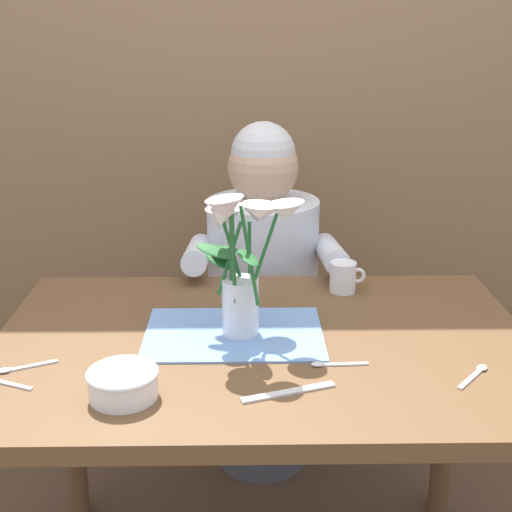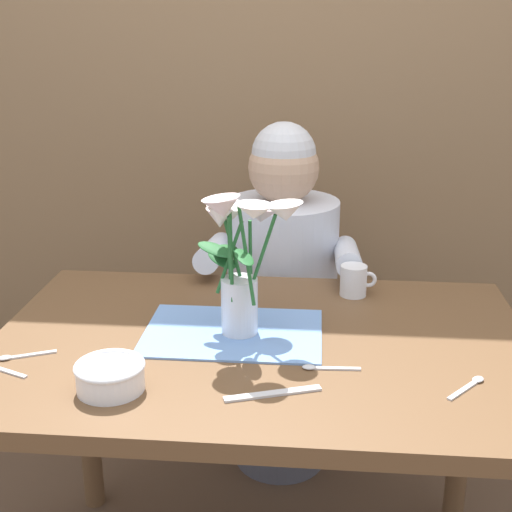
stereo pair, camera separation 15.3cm
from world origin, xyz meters
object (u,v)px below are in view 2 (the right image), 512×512
Objects in this scene: seated_person at (282,306)px; dinner_knife at (273,394)px; tea_cup at (354,280)px; flower_vase at (241,247)px; ceramic_bowl at (110,375)px.

seated_person is 5.97× the size of dinner_knife.
tea_cup is (0.20, -0.33, 0.22)m from seated_person.
dinner_knife is at bearing -88.34° from seated_person.
flower_vase is 1.76× the size of dinner_knife.
ceramic_bowl is at bearing -129.32° from flower_vase.
dinner_knife is (0.03, -0.85, 0.18)m from seated_person.
seated_person is at bearing 84.06° from flower_vase.
ceramic_bowl is 1.46× the size of tea_cup.
ceramic_bowl is at bearing -108.55° from seated_person.
seated_person reaches higher than dinner_knife.
flower_vase is at bearing 50.68° from ceramic_bowl.
ceramic_bowl is at bearing -132.73° from tea_cup.
dinner_knife is at bearing 1.30° from ceramic_bowl.
ceramic_bowl is at bearing 162.25° from dinner_knife.
seated_person is 3.39× the size of flower_vase.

